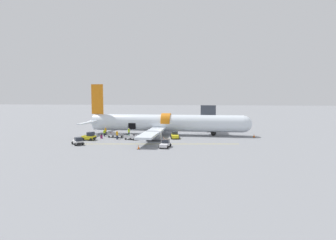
{
  "coord_description": "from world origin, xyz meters",
  "views": [
    {
      "loc": [
        8.26,
        -51.77,
        8.55
      ],
      "look_at": [
        -0.16,
        5.8,
        3.58
      ],
      "focal_mm": 28.0,
      "sensor_mm": 36.0,
      "label": 1
    }
  ],
  "objects": [
    {
      "name": "safety_cone_engine_left",
      "position": [
        -2.8,
        -10.0,
        0.36
      ],
      "size": [
        0.49,
        0.49,
        0.76
      ],
      "color": "black",
      "rests_on": "ground_plane"
    },
    {
      "name": "baggage_tug_spare",
      "position": [
        1.78,
        2.56,
        0.64
      ],
      "size": [
        2.27,
        3.44,
        1.47
      ],
      "color": "yellow",
      "rests_on": "ground_plane"
    },
    {
      "name": "safety_cone_nose",
      "position": [
        18.56,
        6.41,
        0.33
      ],
      "size": [
        0.64,
        0.64,
        0.71
      ],
      "color": "black",
      "rests_on": "ground_plane"
    },
    {
      "name": "apron_marking_line",
      "position": [
        0.2,
        -4.55,
        0.0
      ],
      "size": [
        28.38,
        4.33,
        0.01
      ],
      "color": "yellow",
      "rests_on": "ground_plane"
    },
    {
      "name": "ground_crew_loader_a",
      "position": [
        -14.43,
        4.84,
        0.94
      ],
      "size": [
        0.48,
        0.63,
        1.79
      ],
      "color": "#2D2D33",
      "rests_on": "ground_plane"
    },
    {
      "name": "baggage_tug_lead",
      "position": [
        -14.77,
        -7.56,
        0.6
      ],
      "size": [
        2.79,
        2.85,
        1.41
      ],
      "color": "white",
      "rests_on": "ground_plane"
    },
    {
      "name": "airplane",
      "position": [
        -1.33,
        7.6,
        2.68
      ],
      "size": [
        38.68,
        34.53,
        11.73
      ],
      "color": "silver",
      "rests_on": "ground_plane"
    },
    {
      "name": "ground_crew_driver",
      "position": [
        -9.83,
        -0.57,
        0.96
      ],
      "size": [
        0.58,
        0.58,
        1.83
      ],
      "color": "#1E2338",
      "rests_on": "ground_plane"
    },
    {
      "name": "ground_crew_loader_b",
      "position": [
        -13.98,
        2.96,
        0.82
      ],
      "size": [
        0.49,
        0.5,
        1.55
      ],
      "color": "#1E2338",
      "rests_on": "ground_plane"
    },
    {
      "name": "safety_cone_wingtip",
      "position": [
        -0.13,
        -0.4,
        0.35
      ],
      "size": [
        0.58,
        0.58,
        0.75
      ],
      "color": "black",
      "rests_on": "ground_plane"
    },
    {
      "name": "baggage_tug_rear",
      "position": [
        1.32,
        -7.66,
        0.58
      ],
      "size": [
        1.99,
        3.26,
        1.32
      ],
      "color": "silver",
      "rests_on": "ground_plane"
    },
    {
      "name": "baggage_tug_mid",
      "position": [
        -15.05,
        -2.29,
        0.7
      ],
      "size": [
        2.64,
        2.15,
        1.65
      ],
      "color": "yellow",
      "rests_on": "ground_plane"
    },
    {
      "name": "ground_plane",
      "position": [
        0.0,
        0.0,
        0.0
      ],
      "size": [
        500.0,
        500.0,
        0.0
      ],
      "primitive_type": "plane",
      "color": "gray"
    },
    {
      "name": "ground_crew_supervisor",
      "position": [
        -8.75,
        4.21,
        0.96
      ],
      "size": [
        0.51,
        0.64,
        1.83
      ],
      "color": "black",
      "rests_on": "ground_plane"
    },
    {
      "name": "suitcase_on_tarmac_upright",
      "position": [
        -13.43,
        0.0,
        0.37
      ],
      "size": [
        0.56,
        0.44,
        0.84
      ],
      "color": "#721951",
      "rests_on": "ground_plane"
    },
    {
      "name": "jet_bridge_stub",
      "position": [
        8.71,
        12.8,
        5.12
      ],
      "size": [
        3.48,
        8.4,
        6.79
      ],
      "color": "#4C4C51",
      "rests_on": "ground_plane"
    },
    {
      "name": "baggage_cart_queued",
      "position": [
        -6.75,
        -0.26,
        0.47
      ],
      "size": [
        3.6,
        2.49,
        1.07
      ],
      "color": "silver",
      "rests_on": "ground_plane"
    },
    {
      "name": "baggage_cart_loading",
      "position": [
        -11.05,
        1.9,
        0.52
      ],
      "size": [
        4.23,
        2.4,
        1.0
      ],
      "color": "#999BA0",
      "rests_on": "ground_plane"
    }
  ]
}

